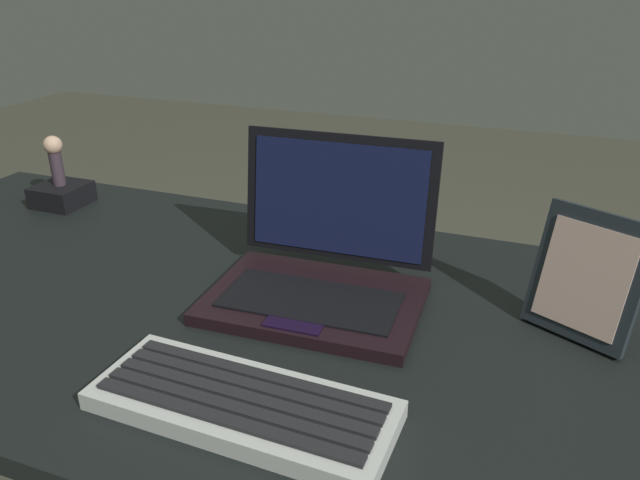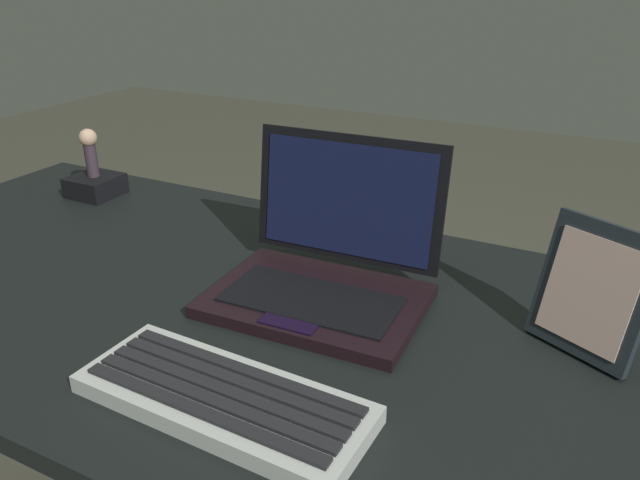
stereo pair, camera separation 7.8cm
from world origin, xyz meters
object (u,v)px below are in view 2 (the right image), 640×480
Objects in this scene: photo_frame at (592,291)px; figurine at (90,148)px; external_keyboard at (223,398)px; figurine_stand at (96,186)px; laptop_front at (325,269)px.

photo_frame is 1.69× the size of figurine.
figurine_stand is at bearing 145.33° from external_keyboard.
figurine_stand is at bearing 165.25° from laptop_front.
figurine is at bearing 145.33° from external_keyboard.
laptop_front reaches higher than photo_frame.
laptop_front is at bearing -14.75° from figurine.
laptop_front is 0.90× the size of external_keyboard.
figurine_stand is (-0.60, 0.42, 0.01)m from external_keyboard.
photo_frame is at bearing 4.02° from laptop_front.
photo_frame is (0.34, 0.02, 0.04)m from laptop_front.
figurine is at bearing 165.25° from laptop_front.
figurine is at bearing -90.00° from figurine_stand.
photo_frame is at bearing 41.24° from external_keyboard.
figurine is at bearing 171.87° from photo_frame.
external_keyboard is at bearing -34.67° from figurine.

